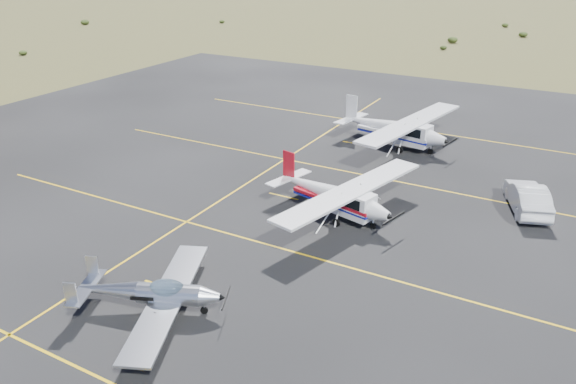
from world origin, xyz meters
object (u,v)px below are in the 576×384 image
Objects in this scene: aircraft_low_wing at (153,293)px; sedan at (528,197)px; aircraft_plain at (395,127)px; aircraft_cessna at (335,194)px.

sedan is (12.08, 17.59, -0.06)m from aircraft_low_wing.
aircraft_low_wing is 21.33m from sedan.
aircraft_plain is at bearing -54.30° from sedan.
aircraft_low_wing is 0.73× the size of aircraft_cessna.
aircraft_low_wing reaches higher than sedan.
sedan is (9.35, 5.76, -0.46)m from aircraft_cessna.
aircraft_low_wing is at bearing 35.23° from sedan.
aircraft_low_wing is 1.68× the size of sedan.
aircraft_low_wing is 24.58m from aircraft_plain.
sedan is at bearing 32.38° from aircraft_low_wing.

